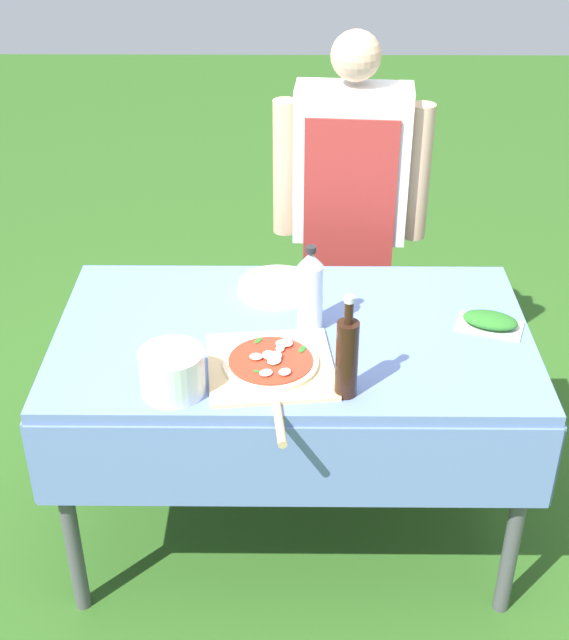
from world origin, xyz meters
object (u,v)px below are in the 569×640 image
object	(u,v)px
person_cook	(350,202)
herb_container	(490,321)
pizza_on_peel	(271,366)
prep_table	(293,357)
plate_stack	(277,287)
mixing_tub	(172,372)
oil_bottle	(347,357)
water_bottle	(310,290)

from	to	relation	value
person_cook	herb_container	xyz separation A→B (m)	(0.39, -0.72, -0.07)
person_cook	pizza_on_peel	distance (m)	0.99
pizza_on_peel	prep_table	bearing A→B (deg)	67.04
pizza_on_peel	plate_stack	xyz separation A→B (m)	(0.01, 0.45, 0.00)
pizza_on_peel	mixing_tub	xyz separation A→B (m)	(-0.26, -0.10, 0.05)
pizza_on_peel	mixing_tub	size ratio (longest dim) A/B	3.05
person_cook	plate_stack	bearing A→B (deg)	67.33
oil_bottle	plate_stack	size ratio (longest dim) A/B	1.20
plate_stack	oil_bottle	bearing A→B (deg)	-70.82
pizza_on_peel	plate_stack	distance (m)	0.45
water_bottle	herb_container	xyz separation A→B (m)	(0.55, 0.01, -0.11)
oil_bottle	mixing_tub	distance (m)	0.47
person_cook	plate_stack	xyz separation A→B (m)	(-0.26, -0.51, -0.08)
pizza_on_peel	mixing_tub	bearing A→B (deg)	-165.01
person_cook	mixing_tub	size ratio (longest dim) A/B	8.54
oil_bottle	mixing_tub	xyz separation A→B (m)	(-0.47, 0.01, -0.06)
pizza_on_peel	person_cook	bearing A→B (deg)	67.91
herb_container	mixing_tub	distance (m)	0.98
oil_bottle	mixing_tub	bearing A→B (deg)	178.82
herb_container	oil_bottle	bearing A→B (deg)	-143.11
oil_bottle	plate_stack	bearing A→B (deg)	109.18
oil_bottle	person_cook	bearing A→B (deg)	86.39
prep_table	water_bottle	bearing A→B (deg)	23.58
pizza_on_peel	herb_container	size ratio (longest dim) A/B	2.43
oil_bottle	water_bottle	world-z (taller)	oil_bottle
herb_container	mixing_tub	xyz separation A→B (m)	(-0.93, -0.33, 0.04)
mixing_tub	pizza_on_peel	bearing A→B (deg)	21.17
plate_stack	herb_container	bearing A→B (deg)	-18.30
water_bottle	mixing_tub	xyz separation A→B (m)	(-0.38, -0.33, -0.07)
oil_bottle	plate_stack	world-z (taller)	oil_bottle
prep_table	plate_stack	size ratio (longest dim) A/B	5.70
person_cook	pizza_on_peel	xyz separation A→B (m)	(-0.27, -0.95, -0.08)
oil_bottle	water_bottle	size ratio (longest dim) A/B	1.11
pizza_on_peel	water_bottle	distance (m)	0.28
herb_container	mixing_tub	bearing A→B (deg)	-160.21
person_cook	mixing_tub	bearing A→B (deg)	67.70
pizza_on_peel	herb_container	bearing A→B (deg)	13.05
plate_stack	person_cook	bearing A→B (deg)	62.66
water_bottle	mixing_tub	world-z (taller)	water_bottle
prep_table	person_cook	xyz separation A→B (m)	(0.21, 0.75, 0.18)
person_cook	oil_bottle	xyz separation A→B (m)	(-0.07, -1.06, 0.03)
prep_table	oil_bottle	world-z (taller)	oil_bottle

